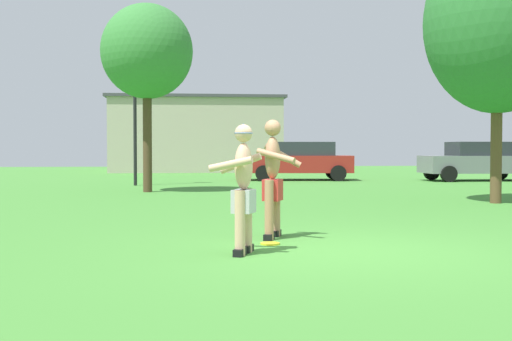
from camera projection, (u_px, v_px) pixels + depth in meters
ground_plane at (340, 251)px, 8.48m from camera, size 80.00×80.00×0.00m
player_with_cap at (243, 184)px, 8.21m from camera, size 0.70×0.68×1.63m
player_in_red at (273, 176)px, 9.66m from camera, size 0.72×0.78×1.74m
frisbee at (270, 244)px, 9.05m from camera, size 0.27×0.27×0.03m
car_red_near_post at (301, 160)px, 27.35m from camera, size 4.46×2.39×1.58m
car_gray_mid_lot at (477, 160)px, 26.83m from camera, size 4.31×2.04×1.58m
lamp_post at (135, 86)px, 23.31m from camera, size 0.60×0.24×5.77m
outbuilding_behind_lot at (196, 135)px, 38.56m from camera, size 9.77×7.04×4.22m
tree_left_field at (147, 52)px, 19.80m from camera, size 2.75×2.75×5.65m
tree_behind_players at (498, 23)px, 15.73m from camera, size 3.48×3.48×6.48m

